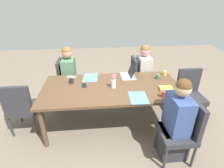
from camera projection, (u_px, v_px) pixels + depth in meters
name	position (u px, v px, depth m)	size (l,w,h in m)	color
ground_plane	(112.00, 122.00, 3.18)	(10.00, 10.00, 0.00)	#756656
dining_table	(112.00, 90.00, 2.88)	(2.26, 1.08, 0.72)	brown
chair_far_left_near	(183.00, 129.00, 2.29)	(0.44, 0.44, 0.90)	#2D2D33
person_far_left_near	(176.00, 124.00, 2.32)	(0.36, 0.40, 1.19)	#2D2D33
chair_near_left_mid	(67.00, 79.00, 3.65)	(0.44, 0.44, 0.90)	#2D2D33
person_near_left_mid	(70.00, 79.00, 3.60)	(0.36, 0.40, 1.19)	#2D2D33
chair_near_left_far	(139.00, 76.00, 3.78)	(0.44, 0.44, 0.90)	#2D2D33
person_near_left_far	(143.00, 76.00, 3.72)	(0.36, 0.40, 1.19)	#2D2D33
chair_head_right_right_near	(21.00, 106.00, 2.76)	(0.44, 0.44, 0.90)	#2D2D33
chair_head_left_right_mid	(190.00, 92.00, 3.16)	(0.44, 0.44, 0.90)	#2D2D33
flower_vase	(113.00, 81.00, 2.77)	(0.08, 0.08, 0.24)	silver
placemat_far_left_near	(138.00, 98.00, 2.55)	(0.36, 0.26, 0.00)	slate
placemat_near_left_mid	(90.00, 78.00, 3.16)	(0.36, 0.26, 0.00)	slate
placemat_near_left_far	(128.00, 76.00, 3.22)	(0.36, 0.26, 0.00)	slate
laptop_near_left_far	(128.00, 75.00, 3.18)	(0.22, 0.32, 0.21)	silver
coffee_mug_near_left	(71.00, 81.00, 2.95)	(0.07, 0.07, 0.09)	#232328
coffee_mug_near_right	(164.00, 94.00, 2.54)	(0.08, 0.08, 0.10)	#AD3D38
coffee_mug_centre_left	(158.00, 77.00, 3.10)	(0.08, 0.08, 0.08)	#47704C
coffee_mug_centre_right	(165.00, 73.00, 3.24)	(0.07, 0.07, 0.08)	#DBC64C
book_red_cover	(166.00, 89.00, 2.75)	(0.20, 0.14, 0.04)	gold
phone_black	(84.00, 85.00, 2.89)	(0.15, 0.07, 0.01)	black
phone_silver	(71.00, 77.00, 3.18)	(0.15, 0.07, 0.01)	silver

